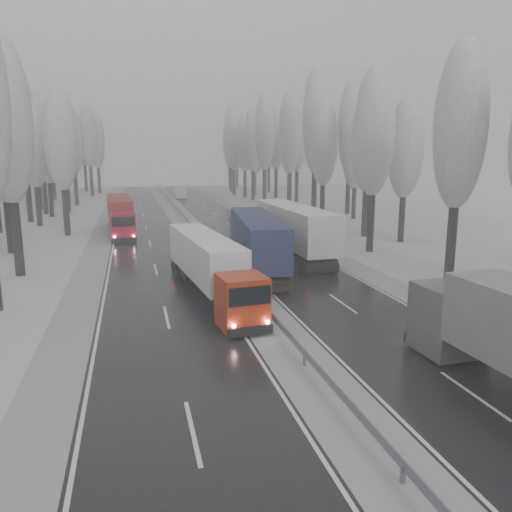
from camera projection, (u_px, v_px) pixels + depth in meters
name	position (u px, v px, depth m)	size (l,w,h in m)	color
ground	(343.00, 412.00, 17.41)	(260.00, 260.00, 0.00)	silver
carriageway_right	(265.00, 250.00, 47.17)	(7.50, 200.00, 0.03)	black
carriageway_left	(152.00, 255.00, 44.69)	(7.50, 200.00, 0.03)	black
median_slush	(210.00, 252.00, 45.93)	(3.00, 200.00, 0.04)	#9DA1A5
shoulder_right	(315.00, 247.00, 48.34)	(2.40, 200.00, 0.04)	#9DA1A5
shoulder_left	(95.00, 258.00, 43.52)	(2.40, 200.00, 0.04)	#9DA1A5
median_guardrail	(210.00, 246.00, 45.80)	(0.12, 200.00, 0.76)	slate
tree_16	(460.00, 127.00, 33.74)	(3.60, 3.60, 16.53)	black
tree_18	(375.00, 133.00, 44.41)	(3.60, 3.60, 16.58)	black
tree_19	(406.00, 149.00, 49.78)	(3.60, 3.60, 14.57)	black
tree_20	(368.00, 142.00, 53.06)	(3.60, 3.60, 15.71)	black
tree_21	(370.00, 126.00, 57.02)	(3.60, 3.60, 18.62)	black
tree_22	(324.00, 143.00, 62.76)	(3.60, 3.60, 15.86)	black
tree_23	(356.00, 155.00, 68.34)	(3.60, 3.60, 13.55)	black
tree_24	(316.00, 122.00, 67.53)	(3.60, 3.60, 20.49)	black
tree_25	(350.00, 129.00, 73.10)	(3.60, 3.60, 19.44)	black
tree_26	(290.00, 133.00, 77.41)	(3.60, 3.60, 18.78)	black
tree_27	(324.00, 139.00, 83.06)	(3.60, 3.60, 17.62)	black
tree_28	(265.00, 133.00, 87.18)	(3.60, 3.60, 19.62)	black
tree_29	(297.00, 139.00, 92.92)	(3.60, 3.60, 18.11)	black
tree_30	(253.00, 141.00, 96.72)	(3.60, 3.60, 17.86)	black
tree_31	(276.00, 139.00, 101.84)	(3.60, 3.60, 18.58)	black
tree_32	(245.00, 143.00, 103.95)	(3.60, 3.60, 17.33)	black
tree_33	(255.00, 153.00, 108.88)	(3.60, 3.60, 14.33)	black
tree_34	(234.00, 143.00, 110.45)	(3.60, 3.60, 17.63)	black
tree_35	(269.00, 142.00, 116.36)	(3.60, 3.60, 18.25)	black
tree_36	(231.00, 137.00, 119.80)	(3.60, 3.60, 20.23)	black
tree_37	(255.00, 148.00, 125.74)	(3.60, 3.60, 16.37)	black
tree_38	(229.00, 144.00, 130.53)	(3.60, 3.60, 17.97)	black
tree_39	(237.00, 149.00, 135.23)	(3.60, 3.60, 16.19)	black
tree_58	(6.00, 122.00, 34.98)	(3.60, 3.60, 17.21)	black
tree_60	(1.00, 146.00, 43.82)	(3.60, 3.60, 14.84)	black
tree_62	(61.00, 140.00, 53.63)	(3.60, 3.60, 16.04)	black
tree_64	(33.00, 145.00, 61.23)	(3.60, 3.60, 15.42)	black
tree_65	(22.00, 125.00, 64.10)	(3.60, 3.60, 19.48)	black
tree_66	(47.00, 147.00, 70.44)	(3.60, 3.60, 15.23)	black
tree_67	(40.00, 140.00, 73.68)	(3.60, 3.60, 17.09)	black
tree_68	(64.00, 142.00, 77.07)	(3.60, 3.60, 16.65)	black
tree_69	(34.00, 132.00, 79.38)	(3.60, 3.60, 19.35)	black
tree_70	(73.00, 142.00, 86.65)	(3.60, 3.60, 17.09)	black
tree_71	(46.00, 133.00, 89.01)	(3.60, 3.60, 19.61)	black
tree_72	(64.00, 150.00, 95.18)	(3.60, 3.60, 15.11)	black
tree_73	(51.00, 143.00, 98.03)	(3.60, 3.60, 17.22)	black
tree_74	(89.00, 136.00, 105.77)	(3.60, 3.60, 19.68)	black
tree_75	(46.00, 140.00, 107.56)	(3.60, 3.60, 18.60)	black
tree_76	(97.00, 141.00, 115.09)	(3.60, 3.60, 18.55)	black
tree_77	(74.00, 153.00, 118.10)	(3.60, 3.60, 14.32)	black
tree_78	(83.00, 139.00, 120.40)	(3.60, 3.60, 19.55)	black
tree_79	(73.00, 146.00, 123.86)	(3.60, 3.60, 17.07)	black
truck_blue_box	(255.00, 238.00, 38.41)	(4.47, 17.03, 4.33)	#1B1B43
truck_cream_box	(289.00, 227.00, 43.53)	(3.07, 17.85, 4.56)	#9C958A
box_truck_distant	(181.00, 191.00, 103.20)	(2.78, 7.56, 2.77)	silver
truck_red_white	(209.00, 262.00, 31.31)	(3.78, 14.77, 3.76)	#A52309
truck_red_red	(120.00, 213.00, 57.06)	(3.35, 15.70, 4.00)	#A40921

